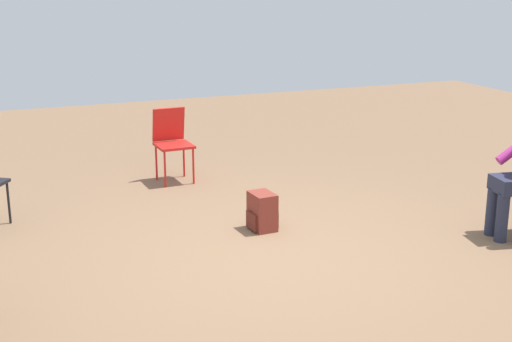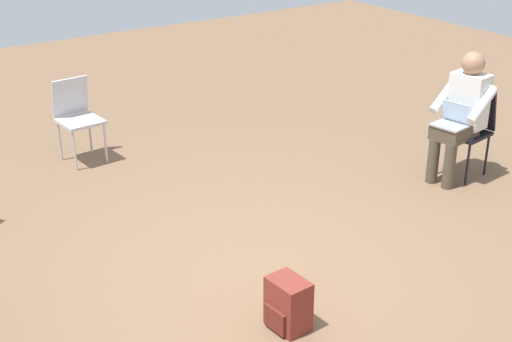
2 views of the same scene
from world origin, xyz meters
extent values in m
plane|color=brown|center=(0.00, 0.00, 0.00)|extent=(16.13, 16.13, 0.00)
cylinder|color=black|center=(-2.03, 1.79, 0.21)|extent=(0.02, 0.02, 0.42)
cube|color=red|center=(-0.14, 2.57, 0.43)|extent=(0.41, 0.41, 0.03)
cylinder|color=red|center=(0.03, 2.40, 0.21)|extent=(0.02, 0.02, 0.42)
cylinder|color=red|center=(-0.31, 2.39, 0.21)|extent=(0.02, 0.02, 0.42)
cylinder|color=red|center=(0.02, 2.74, 0.21)|extent=(0.02, 0.02, 0.42)
cylinder|color=red|center=(-0.32, 2.73, 0.21)|extent=(0.02, 0.02, 0.42)
cube|color=red|center=(-0.15, 2.76, 0.65)|extent=(0.38, 0.11, 0.40)
cylinder|color=black|center=(2.28, -0.21, 0.21)|extent=(0.02, 0.02, 0.42)
cylinder|color=#23283D|center=(2.05, -0.43, 0.23)|extent=(0.11, 0.11, 0.45)
cylinder|color=#23283D|center=(2.08, -0.25, 0.23)|extent=(0.11, 0.11, 0.45)
cube|color=maroon|center=(0.17, 0.70, 0.18)|extent=(0.22, 0.29, 0.36)
cube|color=maroon|center=(0.17, 0.70, 0.10)|extent=(0.26, 0.21, 0.16)
camera|label=1|loc=(-2.32, -5.19, 2.35)|focal=50.00mm
camera|label=2|loc=(2.57, 3.84, 2.88)|focal=50.00mm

